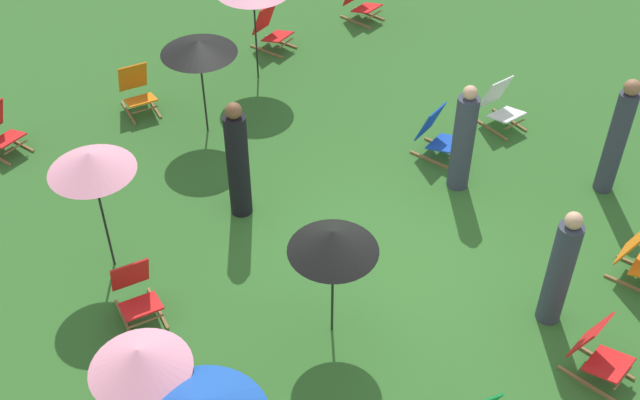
{
  "coord_description": "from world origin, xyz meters",
  "views": [
    {
      "loc": [
        -5.13,
        -5.44,
        7.8
      ],
      "look_at": [
        0.0,
        1.2,
        0.5
      ],
      "focal_mm": 45.24,
      "sensor_mm": 36.0,
      "label": 1
    }
  ],
  "objects_px": {
    "deckchair_12": "(501,105)",
    "person_1": "(617,139)",
    "umbrella_0": "(333,241)",
    "person_3": "(463,141)",
    "deckchair_3": "(137,91)",
    "deckchair_1": "(598,352)",
    "person_0": "(238,162)",
    "deckchair_8": "(437,134)",
    "umbrella_2": "(90,162)",
    "umbrella_4": "(139,360)",
    "umbrella_1": "(199,47)",
    "deckchair_2": "(361,1)",
    "deckchair_4": "(136,293)",
    "deckchair_10": "(271,29)",
    "person_2": "(560,271)"
  },
  "relations": [
    {
      "from": "deckchair_8",
      "to": "umbrella_4",
      "type": "bearing_deg",
      "value": -175.34
    },
    {
      "from": "umbrella_4",
      "to": "person_0",
      "type": "distance_m",
      "value": 4.23
    },
    {
      "from": "deckchair_10",
      "to": "umbrella_1",
      "type": "relative_size",
      "value": 0.52
    },
    {
      "from": "person_0",
      "to": "person_1",
      "type": "xyz_separation_m",
      "value": [
        4.57,
        -2.88,
        0.03
      ]
    },
    {
      "from": "deckchair_8",
      "to": "deckchair_10",
      "type": "xyz_separation_m",
      "value": [
        -0.15,
        4.28,
        0.0
      ]
    },
    {
      "from": "umbrella_1",
      "to": "person_0",
      "type": "xyz_separation_m",
      "value": [
        -0.65,
        -2.0,
        -0.66
      ]
    },
    {
      "from": "umbrella_0",
      "to": "person_1",
      "type": "relative_size",
      "value": 0.88
    },
    {
      "from": "deckchair_3",
      "to": "person_3",
      "type": "height_order",
      "value": "person_3"
    },
    {
      "from": "person_1",
      "to": "deckchair_3",
      "type": "bearing_deg",
      "value": 88.26
    },
    {
      "from": "person_1",
      "to": "deckchair_8",
      "type": "bearing_deg",
      "value": 84.85
    },
    {
      "from": "umbrella_2",
      "to": "deckchair_10",
      "type": "bearing_deg",
      "value": 34.3
    },
    {
      "from": "umbrella_2",
      "to": "person_2",
      "type": "bearing_deg",
      "value": -47.02
    },
    {
      "from": "deckchair_3",
      "to": "umbrella_0",
      "type": "relative_size",
      "value": 0.5
    },
    {
      "from": "umbrella_0",
      "to": "deckchair_2",
      "type": "bearing_deg",
      "value": 47.61
    },
    {
      "from": "deckchair_2",
      "to": "umbrella_4",
      "type": "relative_size",
      "value": 0.43
    },
    {
      "from": "umbrella_0",
      "to": "person_0",
      "type": "xyz_separation_m",
      "value": [
        0.34,
        2.54,
        -0.63
      ]
    },
    {
      "from": "deckchair_8",
      "to": "deckchair_12",
      "type": "bearing_deg",
      "value": -17.26
    },
    {
      "from": "deckchair_2",
      "to": "person_3",
      "type": "xyz_separation_m",
      "value": [
        -2.17,
        -4.87,
        0.45
      ]
    },
    {
      "from": "deckchair_3",
      "to": "umbrella_4",
      "type": "bearing_deg",
      "value": -105.73
    },
    {
      "from": "deckchair_10",
      "to": "umbrella_0",
      "type": "bearing_deg",
      "value": -135.72
    },
    {
      "from": "deckchair_1",
      "to": "person_0",
      "type": "bearing_deg",
      "value": 98.9
    },
    {
      "from": "deckchair_2",
      "to": "deckchair_4",
      "type": "relative_size",
      "value": 1.01
    },
    {
      "from": "deckchair_2",
      "to": "deckchair_4",
      "type": "bearing_deg",
      "value": -160.79
    },
    {
      "from": "umbrella_4",
      "to": "person_2",
      "type": "distance_m",
      "value": 5.1
    },
    {
      "from": "deckchair_8",
      "to": "umbrella_2",
      "type": "relative_size",
      "value": 0.45
    },
    {
      "from": "deckchair_3",
      "to": "person_3",
      "type": "relative_size",
      "value": 0.48
    },
    {
      "from": "deckchair_3",
      "to": "deckchair_10",
      "type": "relative_size",
      "value": 0.96
    },
    {
      "from": "person_2",
      "to": "umbrella_2",
      "type": "bearing_deg",
      "value": 61.05
    },
    {
      "from": "deckchair_2",
      "to": "deckchair_12",
      "type": "xyz_separation_m",
      "value": [
        -0.52,
        -4.17,
        0.0
      ]
    },
    {
      "from": "deckchair_2",
      "to": "person_3",
      "type": "bearing_deg",
      "value": -125.25
    },
    {
      "from": "deckchair_4",
      "to": "deckchair_12",
      "type": "xyz_separation_m",
      "value": [
        6.65,
        0.05,
        0.0
      ]
    },
    {
      "from": "umbrella_0",
      "to": "person_3",
      "type": "relative_size",
      "value": 0.96
    },
    {
      "from": "umbrella_0",
      "to": "person_1",
      "type": "bearing_deg",
      "value": -4.01
    },
    {
      "from": "deckchair_3",
      "to": "deckchair_8",
      "type": "distance_m",
      "value": 5.03
    },
    {
      "from": "person_0",
      "to": "deckchair_12",
      "type": "bearing_deg",
      "value": 87.0
    },
    {
      "from": "deckchair_8",
      "to": "umbrella_0",
      "type": "height_order",
      "value": "umbrella_0"
    },
    {
      "from": "deckchair_12",
      "to": "umbrella_1",
      "type": "bearing_deg",
      "value": 145.99
    },
    {
      "from": "deckchair_4",
      "to": "person_3",
      "type": "height_order",
      "value": "person_3"
    },
    {
      "from": "umbrella_4",
      "to": "person_3",
      "type": "distance_m",
      "value": 6.08
    },
    {
      "from": "deckchair_12",
      "to": "person_1",
      "type": "height_order",
      "value": "person_1"
    },
    {
      "from": "deckchair_4",
      "to": "umbrella_4",
      "type": "distance_m",
      "value": 2.66
    },
    {
      "from": "deckchair_4",
      "to": "deckchair_12",
      "type": "relative_size",
      "value": 1.0
    },
    {
      "from": "person_0",
      "to": "umbrella_0",
      "type": "bearing_deg",
      "value": -0.81
    },
    {
      "from": "deckchair_4",
      "to": "umbrella_1",
      "type": "xyz_separation_m",
      "value": [
        2.75,
        2.83,
        1.18
      ]
    },
    {
      "from": "deckchair_8",
      "to": "person_1",
      "type": "height_order",
      "value": "person_1"
    },
    {
      "from": "umbrella_2",
      "to": "umbrella_4",
      "type": "bearing_deg",
      "value": -107.52
    },
    {
      "from": "umbrella_0",
      "to": "umbrella_2",
      "type": "xyz_separation_m",
      "value": [
        -1.63,
        2.69,
        0.23
      ]
    },
    {
      "from": "deckchair_3",
      "to": "person_2",
      "type": "distance_m",
      "value": 7.52
    },
    {
      "from": "deckchair_3",
      "to": "deckchair_12",
      "type": "distance_m",
      "value": 6.01
    },
    {
      "from": "person_0",
      "to": "person_3",
      "type": "height_order",
      "value": "person_0"
    }
  ]
}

